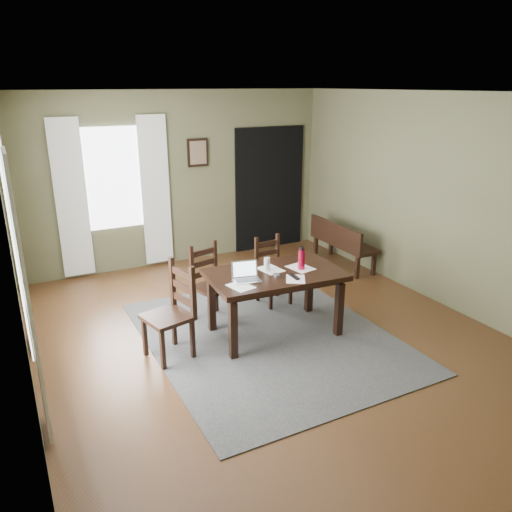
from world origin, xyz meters
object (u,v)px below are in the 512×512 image
bench (341,240)px  chair_back_right (272,271)px  chair_back_left (211,284)px  water_bottle (302,259)px  laptop (246,275)px  chair_end (172,313)px  dining_table (275,280)px

bench → chair_back_right: bearing=113.2°
chair_back_left → water_bottle: bearing=-56.5°
chair_back_right → bench: 1.78m
laptop → chair_end: bearing=-174.5°
chair_end → chair_back_right: size_ratio=1.16×
dining_table → chair_end: size_ratio=1.52×
laptop → chair_back_right: bearing=58.3°
dining_table → water_bottle: bearing=-5.5°
chair_back_left → laptop: bearing=-95.4°
dining_table → chair_back_left: bearing=130.6°
bench → dining_table: bearing=126.1°
chair_end → laptop: chair_end is taller
bench → laptop: 2.90m
chair_back_right → water_bottle: water_bottle is taller
dining_table → bench: bearing=40.0°
bench → water_bottle: (-1.72, -1.54, 0.45)m
chair_back_right → dining_table: bearing=-121.8°
water_bottle → chair_end: bearing=176.2°
dining_table → water_bottle: 0.39m
chair_end → chair_back_left: (0.70, 0.64, -0.04)m
dining_table → water_bottle: (0.31, -0.05, 0.22)m
bench → water_bottle: water_bottle is taller
dining_table → chair_back_left: chair_back_left is taller
chair_back_left → bench: size_ratio=0.73×
bench → water_bottle: size_ratio=4.77×
chair_end → water_bottle: size_ratio=3.79×
chair_end → bench: chair_end is taller
chair_back_left → chair_back_right: 0.92m
chair_end → laptop: (0.82, -0.09, 0.31)m
chair_back_left → laptop: size_ratio=2.86×
chair_back_left → water_bottle: water_bottle is taller
bench → laptop: (-2.43, -1.53, 0.38)m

